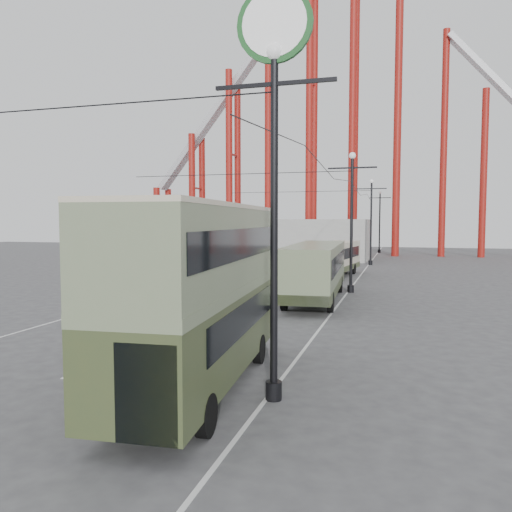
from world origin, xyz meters
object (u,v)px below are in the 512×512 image
(lamp_post_near, at_px, (274,101))
(pedestrian, at_px, (201,301))
(single_decker_cream, at_px, (334,257))
(single_decker_green, at_px, (316,269))
(double_decker_bus, at_px, (201,286))

(lamp_post_near, distance_m, pedestrian, 12.80)
(single_decker_cream, bearing_deg, pedestrian, -91.97)
(lamp_post_near, bearing_deg, single_decker_green, 95.77)
(lamp_post_near, xyz_separation_m, single_decker_cream, (-2.31, 30.42, -6.19))
(lamp_post_near, xyz_separation_m, single_decker_green, (-1.73, 17.17, -5.95))
(pedestrian, bearing_deg, lamp_post_near, 79.26)
(single_decker_green, height_order, single_decker_cream, single_decker_green)
(single_decker_green, height_order, pedestrian, single_decker_green)
(double_decker_bus, height_order, single_decker_green, double_decker_bus)
(lamp_post_near, distance_m, single_decker_cream, 31.13)
(single_decker_green, xyz_separation_m, pedestrian, (-4.12, -8.08, -0.91))
(lamp_post_near, distance_m, double_decker_bus, 5.41)
(double_decker_bus, distance_m, single_decker_green, 16.85)
(single_decker_cream, xyz_separation_m, pedestrian, (-3.54, -21.33, -0.67))
(lamp_post_near, bearing_deg, pedestrian, 122.77)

